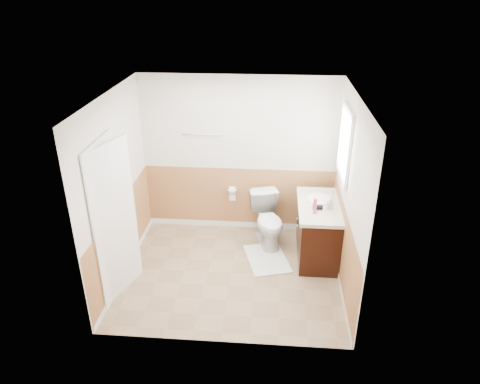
# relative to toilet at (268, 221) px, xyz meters

# --- Properties ---
(floor) EXTENTS (3.00, 3.00, 0.00)m
(floor) POSITION_rel_toilet_xyz_m (-0.49, -0.83, -0.39)
(floor) COLOR #8C7051
(floor) RESTS_ON ground
(ceiling) EXTENTS (3.00, 3.00, 0.00)m
(ceiling) POSITION_rel_toilet_xyz_m (-0.49, -0.83, 2.11)
(ceiling) COLOR white
(ceiling) RESTS_ON floor
(wall_back) EXTENTS (3.00, 0.00, 3.00)m
(wall_back) POSITION_rel_toilet_xyz_m (-0.49, 0.47, 0.86)
(wall_back) COLOR silver
(wall_back) RESTS_ON floor
(wall_front) EXTENTS (3.00, 0.00, 3.00)m
(wall_front) POSITION_rel_toilet_xyz_m (-0.49, -2.13, 0.86)
(wall_front) COLOR silver
(wall_front) RESTS_ON floor
(wall_left) EXTENTS (0.00, 3.00, 3.00)m
(wall_left) POSITION_rel_toilet_xyz_m (-1.99, -0.83, 0.86)
(wall_left) COLOR silver
(wall_left) RESTS_ON floor
(wall_right) EXTENTS (0.00, 3.00, 3.00)m
(wall_right) POSITION_rel_toilet_xyz_m (1.01, -0.83, 0.86)
(wall_right) COLOR silver
(wall_right) RESTS_ON floor
(wainscot_back) EXTENTS (3.00, 0.00, 3.00)m
(wainscot_back) POSITION_rel_toilet_xyz_m (-0.49, 0.46, 0.11)
(wainscot_back) COLOR #9F673F
(wainscot_back) RESTS_ON floor
(wainscot_front) EXTENTS (3.00, 0.00, 3.00)m
(wainscot_front) POSITION_rel_toilet_xyz_m (-0.49, -2.12, 0.11)
(wainscot_front) COLOR #9F673F
(wainscot_front) RESTS_ON floor
(wainscot_left) EXTENTS (0.00, 2.60, 2.60)m
(wainscot_left) POSITION_rel_toilet_xyz_m (-1.98, -0.83, 0.11)
(wainscot_left) COLOR #9F673F
(wainscot_left) RESTS_ON floor
(wainscot_right) EXTENTS (0.00, 2.60, 2.60)m
(wainscot_right) POSITION_rel_toilet_xyz_m (1.00, -0.83, 0.11)
(wainscot_right) COLOR #9F673F
(wainscot_right) RESTS_ON floor
(toilet) EXTENTS (0.64, 0.86, 0.79)m
(toilet) POSITION_rel_toilet_xyz_m (0.00, 0.00, 0.00)
(toilet) COLOR white
(toilet) RESTS_ON floor
(bath_mat) EXTENTS (0.75, 0.92, 0.02)m
(bath_mat) POSITION_rel_toilet_xyz_m (0.00, -0.45, -0.38)
(bath_mat) COLOR white
(bath_mat) RESTS_ON floor
(vanity_cabinet) EXTENTS (0.55, 1.10, 0.80)m
(vanity_cabinet) POSITION_rel_toilet_xyz_m (0.73, -0.29, 0.01)
(vanity_cabinet) COLOR black
(vanity_cabinet) RESTS_ON floor
(vanity_knob_left) EXTENTS (0.03, 0.03, 0.03)m
(vanity_knob_left) POSITION_rel_toilet_xyz_m (0.43, -0.39, 0.16)
(vanity_knob_left) COLOR silver
(vanity_knob_left) RESTS_ON vanity_cabinet
(vanity_knob_right) EXTENTS (0.03, 0.03, 0.03)m
(vanity_knob_right) POSITION_rel_toilet_xyz_m (0.43, -0.19, 0.16)
(vanity_knob_right) COLOR #B8B8BF
(vanity_knob_right) RESTS_ON vanity_cabinet
(countertop) EXTENTS (0.60, 1.15, 0.05)m
(countertop) POSITION_rel_toilet_xyz_m (0.72, -0.29, 0.43)
(countertop) COLOR silver
(countertop) RESTS_ON vanity_cabinet
(sink_basin) EXTENTS (0.36, 0.36, 0.02)m
(sink_basin) POSITION_rel_toilet_xyz_m (0.73, -0.14, 0.47)
(sink_basin) COLOR white
(sink_basin) RESTS_ON countertop
(faucet) EXTENTS (0.02, 0.02, 0.14)m
(faucet) POSITION_rel_toilet_xyz_m (0.91, -0.14, 0.53)
(faucet) COLOR #BBBCC2
(faucet) RESTS_ON countertop
(lotion_bottle) EXTENTS (0.05, 0.05, 0.22)m
(lotion_bottle) POSITION_rel_toilet_xyz_m (0.63, -0.54, 0.57)
(lotion_bottle) COLOR #CB3465
(lotion_bottle) RESTS_ON countertop
(soap_dispenser) EXTENTS (0.09, 0.09, 0.17)m
(soap_dispenser) POSITION_rel_toilet_xyz_m (0.85, -0.40, 0.54)
(soap_dispenser) COLOR #9BA5AF
(soap_dispenser) RESTS_ON countertop
(hair_dryer_body) EXTENTS (0.14, 0.07, 0.07)m
(hair_dryer_body) POSITION_rel_toilet_xyz_m (0.68, -0.43, 0.49)
(hair_dryer_body) COLOR black
(hair_dryer_body) RESTS_ON countertop
(hair_dryer_handle) EXTENTS (0.03, 0.03, 0.07)m
(hair_dryer_handle) POSITION_rel_toilet_xyz_m (0.65, -0.43, 0.46)
(hair_dryer_handle) COLOR black
(hair_dryer_handle) RESTS_ON countertop
(mirror_panel) EXTENTS (0.02, 0.35, 0.90)m
(mirror_panel) POSITION_rel_toilet_xyz_m (0.99, 0.27, 1.16)
(mirror_panel) COLOR silver
(mirror_panel) RESTS_ON wall_right
(window_frame) EXTENTS (0.04, 0.80, 1.00)m
(window_frame) POSITION_rel_toilet_xyz_m (0.98, -0.24, 1.36)
(window_frame) COLOR white
(window_frame) RESTS_ON wall_right
(window_glass) EXTENTS (0.01, 0.70, 0.90)m
(window_glass) POSITION_rel_toilet_xyz_m (1.00, -0.24, 1.36)
(window_glass) COLOR white
(window_glass) RESTS_ON wall_right
(door) EXTENTS (0.29, 0.78, 2.04)m
(door) POSITION_rel_toilet_xyz_m (-1.89, -1.28, 0.63)
(door) COLOR white
(door) RESTS_ON wall_left
(door_frame) EXTENTS (0.02, 0.92, 2.10)m
(door_frame) POSITION_rel_toilet_xyz_m (-1.96, -1.28, 0.64)
(door_frame) COLOR white
(door_frame) RESTS_ON wall_left
(door_knob) EXTENTS (0.06, 0.06, 0.06)m
(door_knob) POSITION_rel_toilet_xyz_m (-1.83, -0.95, 0.56)
(door_knob) COLOR silver
(door_knob) RESTS_ON door
(towel_bar) EXTENTS (0.62, 0.02, 0.02)m
(towel_bar) POSITION_rel_toilet_xyz_m (-1.04, 0.42, 1.21)
(towel_bar) COLOR silver
(towel_bar) RESTS_ON wall_back
(tp_holder_bar) EXTENTS (0.14, 0.02, 0.02)m
(tp_holder_bar) POSITION_rel_toilet_xyz_m (-0.59, 0.40, 0.31)
(tp_holder_bar) COLOR silver
(tp_holder_bar) RESTS_ON wall_back
(tp_roll) EXTENTS (0.10, 0.11, 0.11)m
(tp_roll) POSITION_rel_toilet_xyz_m (-0.59, 0.40, 0.31)
(tp_roll) COLOR white
(tp_roll) RESTS_ON tp_holder_bar
(tp_sheet) EXTENTS (0.10, 0.01, 0.16)m
(tp_sheet) POSITION_rel_toilet_xyz_m (-0.59, 0.40, 0.20)
(tp_sheet) COLOR white
(tp_sheet) RESTS_ON tp_roll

